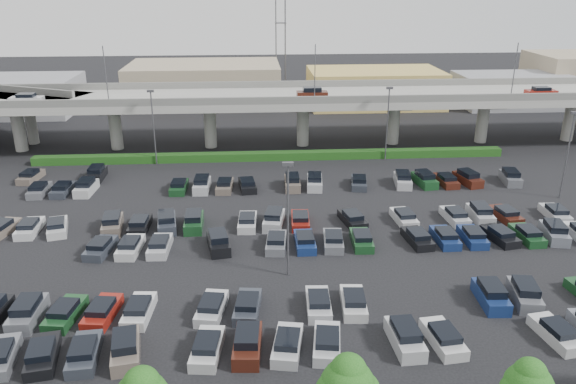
{
  "coord_description": "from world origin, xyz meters",
  "views": [
    {
      "loc": [
        -2.92,
        -50.8,
        24.23
      ],
      "look_at": [
        1.02,
        6.88,
        2.0
      ],
      "focal_mm": 35.0,
      "sensor_mm": 36.0,
      "label": 1
    }
  ],
  "objects": [
    {
      "name": "parked_cars",
      "position": [
        0.2,
        -3.5,
        0.62
      ],
      "size": [
        63.08,
        41.62,
        1.67
      ],
      "color": "navy",
      "rests_on": "ground"
    },
    {
      "name": "ground",
      "position": [
        0.0,
        0.0,
        0.0
      ],
      "size": [
        280.0,
        280.0,
        0.0
      ],
      "primitive_type": "plane",
      "color": "black"
    },
    {
      "name": "overpass",
      "position": [
        -0.21,
        31.97,
        6.97
      ],
      "size": [
        150.0,
        13.0,
        15.8
      ],
      "color": "gray",
      "rests_on": "ground"
    },
    {
      "name": "distant_buildings",
      "position": [
        12.38,
        61.81,
        3.74
      ],
      "size": [
        138.0,
        24.0,
        9.0
      ],
      "color": "gray",
      "rests_on": "ground"
    },
    {
      "name": "light_poles",
      "position": [
        -4.13,
        2.0,
        6.24
      ],
      "size": [
        66.9,
        48.38,
        10.3
      ],
      "color": "#4F4F54",
      "rests_on": "ground"
    },
    {
      "name": "comm_tower",
      "position": [
        4.0,
        74.0,
        15.61
      ],
      "size": [
        2.4,
        2.4,
        30.0
      ],
      "color": "#4F4F54",
      "rests_on": "ground"
    },
    {
      "name": "hedge",
      "position": [
        0.0,
        25.0,
        0.55
      ],
      "size": [
        66.0,
        1.6,
        1.1
      ],
      "primitive_type": "cube",
      "color": "#184113",
      "rests_on": "ground"
    }
  ]
}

